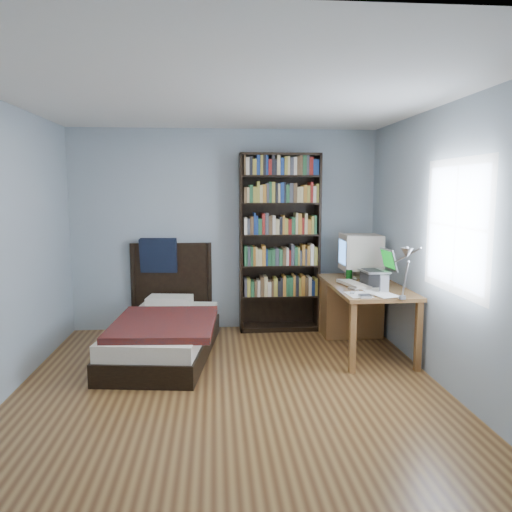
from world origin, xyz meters
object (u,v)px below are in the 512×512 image
(crt_monitor, at_px, (360,253))
(bookshelf, at_px, (279,243))
(keyboard, at_px, (354,284))
(speaker, at_px, (385,284))
(bed, at_px, (165,329))
(laptop, at_px, (376,275))
(desk_lamp, at_px, (406,258))
(desk, at_px, (354,304))
(soda_can, at_px, (349,275))

(crt_monitor, xyz_separation_m, bookshelf, (-0.91, 0.40, 0.08))
(keyboard, relative_size, speaker, 2.73)
(bookshelf, distance_m, bed, 1.78)
(laptop, relative_size, bookshelf, 0.18)
(speaker, bearing_deg, desk_lamp, -75.48)
(speaker, bearing_deg, desk, 113.61)
(speaker, relative_size, bed, 0.08)
(bed, bearing_deg, laptop, -3.71)
(laptop, height_order, soda_can, laptop)
(desk_lamp, height_order, bed, desk_lamp)
(speaker, relative_size, soda_can, 1.33)
(crt_monitor, relative_size, soda_can, 3.95)
(speaker, distance_m, soda_can, 0.68)
(desk, distance_m, bed, 2.21)
(keyboard, bearing_deg, desk_lamp, -92.83)
(keyboard, height_order, bed, bed)
(laptop, xyz_separation_m, bookshelf, (-0.92, 0.94, 0.26))
(soda_can, bearing_deg, speaker, -74.15)
(crt_monitor, distance_m, keyboard, 0.63)
(keyboard, height_order, soda_can, soda_can)
(bookshelf, xyz_separation_m, bed, (-1.34, -0.80, -0.84))
(desk, xyz_separation_m, keyboard, (-0.14, -0.47, 0.33))
(soda_can, bearing_deg, keyboard, -95.47)
(crt_monitor, bearing_deg, bed, -169.91)
(keyboard, xyz_separation_m, soda_can, (0.03, 0.30, 0.05))
(soda_can, relative_size, bookshelf, 0.06)
(crt_monitor, bearing_deg, bookshelf, 156.39)
(crt_monitor, distance_m, desk_lamp, 1.56)
(bed, bearing_deg, crt_monitor, 10.09)
(crt_monitor, relative_size, speaker, 2.98)
(soda_can, height_order, bed, bed)
(soda_can, bearing_deg, laptop, -57.41)
(laptop, height_order, keyboard, laptop)
(keyboard, distance_m, bed, 2.09)
(keyboard, bearing_deg, bookshelf, 114.85)
(crt_monitor, xyz_separation_m, bed, (-2.25, -0.40, -0.76))
(desk, height_order, keyboard, keyboard)
(bookshelf, bearing_deg, desk_lamp, -66.27)
(bed, bearing_deg, soda_can, 4.75)
(bed, bearing_deg, desk_lamp, -27.57)
(desk, xyz_separation_m, laptop, (0.09, -0.49, 0.43))
(desk, bearing_deg, crt_monitor, 39.22)
(laptop, height_order, desk_lamp, desk_lamp)
(bed, bearing_deg, keyboard, -3.48)
(desk_lamp, height_order, soda_can, desk_lamp)
(laptop, relative_size, keyboard, 0.86)
(desk, relative_size, keyboard, 3.19)
(desk_lamp, relative_size, speaker, 3.14)
(keyboard, xyz_separation_m, speaker, (0.21, -0.36, 0.07))
(speaker, bearing_deg, soda_can, 124.62)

